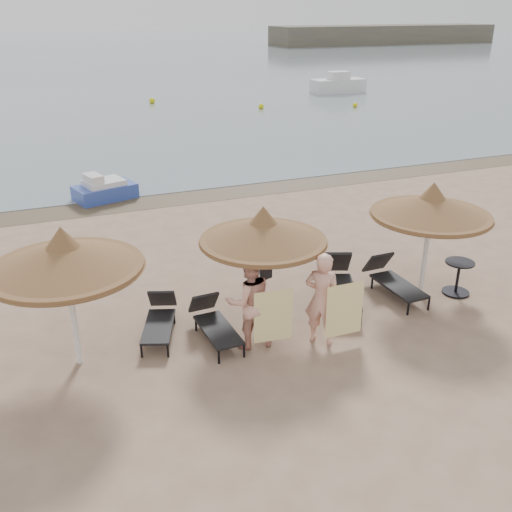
{
  "coord_description": "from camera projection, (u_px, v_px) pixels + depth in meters",
  "views": [
    {
      "loc": [
        -4.11,
        -8.89,
        6.03
      ],
      "look_at": [
        -0.1,
        1.2,
        1.25
      ],
      "focal_mm": 40.0,
      "sensor_mm": 36.0,
      "label": 1
    }
  ],
  "objects": [
    {
      "name": "buoy_right",
      "position": [
        355.0,
        105.0,
        36.7
      ],
      "size": [
        0.31,
        0.31,
        0.31
      ],
      "primitive_type": "sphere",
      "color": "#DDD807",
      "rests_on": "ground"
    },
    {
      "name": "buoy_mid",
      "position": [
        152.0,
        101.0,
        38.17
      ],
      "size": [
        0.39,
        0.39,
        0.39
      ],
      "primitive_type": "sphere",
      "color": "#DDD807",
      "rests_on": "ground"
    },
    {
      "name": "lounger_far_left",
      "position": [
        160.0,
        318.0,
        11.34
      ],
      "size": [
        1.06,
        1.72,
        0.73
      ],
      "rotation": [
        0.0,
        0.0,
        -0.34
      ],
      "color": "black",
      "rests_on": "ground"
    },
    {
      "name": "side_table",
      "position": [
        458.0,
        278.0,
        12.9
      ],
      "size": [
        0.65,
        0.65,
        0.78
      ],
      "rotation": [
        0.0,
        0.0,
        0.4
      ],
      "color": "black",
      "rests_on": "ground"
    },
    {
      "name": "ground",
      "position": [
        283.0,
        335.0,
        11.38
      ],
      "size": [
        160.0,
        160.0,
        0.0
      ],
      "primitive_type": "plane",
      "color": "#9D7D65",
      "rests_on": "ground"
    },
    {
      "name": "bag_dark",
      "position": [
        266.0,
        270.0,
        11.26
      ],
      "size": [
        0.27,
        0.17,
        0.37
      ],
      "rotation": [
        0.0,
        0.0,
        0.36
      ],
      "color": "black",
      "rests_on": "ground"
    },
    {
      "name": "person_left",
      "position": [
        249.0,
        294.0,
        10.64
      ],
      "size": [
        1.04,
        0.72,
        2.18
      ],
      "primitive_type": "imported",
      "rotation": [
        0.0,
        0.0,
        3.07
      ],
      "color": "#E3A18B",
      "rests_on": "ground"
    },
    {
      "name": "lounger_near_right",
      "position": [
        338.0,
        283.0,
        12.58
      ],
      "size": [
        1.4,
        2.19,
        0.93
      ],
      "rotation": [
        0.0,
        0.0,
        -0.38
      ],
      "color": "black",
      "rests_on": "ground"
    },
    {
      "name": "person_right",
      "position": [
        323.0,
        292.0,
        10.73
      ],
      "size": [
        1.18,
        1.16,
        2.19
      ],
      "primitive_type": "imported",
      "rotation": [
        0.0,
        0.0,
        2.39
      ],
      "color": "#E3A18B",
      "rests_on": "ground"
    },
    {
      "name": "sea",
      "position": [
        48.0,
        53.0,
        79.4
      ],
      "size": [
        200.0,
        140.0,
        0.03
      ],
      "primitive_type": "cube",
      "color": "slate",
      "rests_on": "ground"
    },
    {
      "name": "wet_sand_strip",
      "position": [
        170.0,
        199.0,
        19.37
      ],
      "size": [
        200.0,
        1.6,
        0.01
      ],
      "primitive_type": "cube",
      "color": "brown",
      "rests_on": "ground"
    },
    {
      "name": "bag_patterned",
      "position": [
        260.0,
        265.0,
        11.56
      ],
      "size": [
        0.31,
        0.19,
        0.37
      ],
      "rotation": [
        0.0,
        0.0,
        0.37
      ],
      "color": "silver",
      "rests_on": "ground"
    },
    {
      "name": "lounger_near_left",
      "position": [
        214.0,
        322.0,
        11.19
      ],
      "size": [
        0.65,
        1.71,
        0.75
      ],
      "rotation": [
        0.0,
        0.0,
        0.05
      ],
      "color": "black",
      "rests_on": "ground"
    },
    {
      "name": "towel_left",
      "position": [
        273.0,
        316.0,
        10.6
      ],
      "size": [
        0.76,
        0.09,
        1.06
      ],
      "rotation": [
        0.0,
        0.0,
        -0.09
      ],
      "color": "yellow",
      "rests_on": "ground"
    },
    {
      "name": "palapa_left",
      "position": [
        64.0,
        257.0,
        9.66
      ],
      "size": [
        2.7,
        2.7,
        2.67
      ],
      "rotation": [
        0.0,
        0.0,
        0.41
      ],
      "color": "white",
      "rests_on": "ground"
    },
    {
      "name": "pedal_boat",
      "position": [
        104.0,
        189.0,
        19.24
      ],
      "size": [
        2.21,
        1.66,
        0.91
      ],
      "rotation": [
        0.0,
        0.0,
        0.28
      ],
      "color": "#2F48A7",
      "rests_on": "ground"
    },
    {
      "name": "palapa_right",
      "position": [
        432.0,
        206.0,
        12.27
      ],
      "size": [
        2.63,
        2.63,
        2.61
      ],
      "rotation": [
        0.0,
        0.0,
        0.12
      ],
      "color": "white",
      "rests_on": "ground"
    },
    {
      "name": "lounger_far_right",
      "position": [
        392.0,
        279.0,
        12.89
      ],
      "size": [
        0.64,
        1.81,
        0.8
      ],
      "rotation": [
        0.0,
        0.0,
        0.02
      ],
      "color": "black",
      "rests_on": "ground"
    },
    {
      "name": "buoy_extra",
      "position": [
        261.0,
        106.0,
        36.15
      ],
      "size": [
        0.35,
        0.35,
        0.35
      ],
      "primitive_type": "sphere",
      "color": "#DDD807",
      "rests_on": "ground"
    },
    {
      "name": "towel_right",
      "position": [
        345.0,
        310.0,
        10.77
      ],
      "size": [
        0.78,
        0.02,
        1.1
      ],
      "rotation": [
        0.0,
        0.0,
        -0.0
      ],
      "color": "yellow",
      "rests_on": "ground"
    },
    {
      "name": "palapa_center",
      "position": [
        263.0,
        231.0,
        11.08
      ],
      "size": [
        2.54,
        2.54,
        2.52
      ],
      "rotation": [
        0.0,
        0.0,
        0.02
      ],
      "color": "white",
      "rests_on": "ground"
    }
  ]
}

